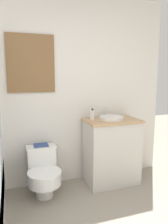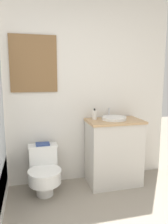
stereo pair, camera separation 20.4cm
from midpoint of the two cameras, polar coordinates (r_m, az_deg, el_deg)
name	(u,v)px [view 1 (the left image)]	position (r m, az deg, el deg)	size (l,w,h in m)	color
wall_back	(44,91)	(2.89, -12.41, 5.34)	(3.42, 0.07, 2.50)	silver
toilet	(43,172)	(2.83, -12.71, -15.03)	(0.40, 0.53, 0.58)	white
vanity	(111,151)	(3.02, 5.26, -10.15)	(0.72, 0.46, 0.88)	beige
sink	(111,118)	(2.92, 5.21, -1.49)	(0.33, 0.36, 0.13)	white
soap_bottle	(92,115)	(2.89, 0.18, -0.71)	(0.06, 0.06, 0.15)	silver
book_on_tank	(41,145)	(2.85, -13.24, -8.44)	(0.18, 0.13, 0.02)	#33477F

